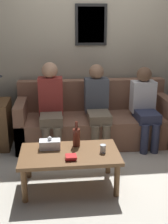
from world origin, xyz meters
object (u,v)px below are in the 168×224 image
object	(u,v)px
person_left	(51,103)
person_right	(145,104)
person_middle	(97,103)
couch_main	(94,121)
coffee_table	(70,157)
wine_bottle	(76,137)
drinking_glass	(103,149)

from	to	relation	value
person_left	person_right	xyz separation A→B (m)	(1.35, -0.03, -0.04)
person_right	person_middle	bearing A→B (deg)	174.48
couch_main	person_right	world-z (taller)	person_right
couch_main	person_left	xyz separation A→B (m)	(-0.64, -0.19, 0.35)
person_middle	person_right	size ratio (longest dim) A/B	1.03
coffee_table	wine_bottle	size ratio (longest dim) A/B	3.68
coffee_table	person_middle	world-z (taller)	person_middle
drinking_glass	person_right	size ratio (longest dim) A/B	0.08
drinking_glass	person_middle	xyz separation A→B (m)	(0.11, 1.13, 0.17)
person_left	drinking_glass	bearing A→B (deg)	-62.89
coffee_table	person_left	size ratio (longest dim) A/B	0.88
drinking_glass	person_left	size ratio (longest dim) A/B	0.07
person_middle	wine_bottle	bearing A→B (deg)	-112.08
wine_bottle	person_left	world-z (taller)	person_left
drinking_glass	person_right	xyz separation A→B (m)	(0.79, 1.06, 0.16)
drinking_glass	wine_bottle	bearing A→B (deg)	144.12
couch_main	person_left	bearing A→B (deg)	-163.67
couch_main	wine_bottle	bearing A→B (deg)	-107.96
drinking_glass	couch_main	bearing A→B (deg)	86.43
person_left	person_middle	distance (m)	0.67
person_left	person_middle	size ratio (longest dim) A/B	1.04
wine_bottle	person_middle	world-z (taller)	person_middle
couch_main	person_middle	size ratio (longest dim) A/B	1.93
wine_bottle	person_left	xyz separation A→B (m)	(-0.29, 0.89, 0.14)
person_middle	person_right	world-z (taller)	person_middle
couch_main	person_right	xyz separation A→B (m)	(0.71, -0.21, 0.31)
coffee_table	person_left	distance (m)	1.11
wine_bottle	person_middle	bearing A→B (deg)	67.92
drinking_glass	person_right	bearing A→B (deg)	53.34
coffee_table	person_middle	distance (m)	1.22
coffee_table	person_right	world-z (taller)	person_right
couch_main	coffee_table	size ratio (longest dim) A/B	2.12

